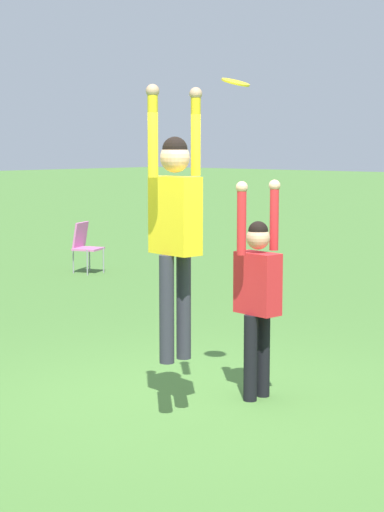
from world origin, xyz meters
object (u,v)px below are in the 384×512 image
person_jumping (175,216)px  person_defending (258,286)px  camping_chair_0 (85,243)px  frisbee (236,82)px

person_jumping → person_defending: (0.94, -0.10, -0.67)m
person_defending → camping_chair_0: 8.05m
person_defending → frisbee: size_ratio=7.95×
person_defending → frisbee: frisbee is taller
person_defending → camping_chair_0: size_ratio=2.17×
person_defending → camping_chair_0: (3.96, 6.99, -0.49)m
frisbee → person_defending: bearing=-18.3°
person_jumping → camping_chair_0: size_ratio=2.46×
frisbee → camping_chair_0: size_ratio=0.27×
person_jumping → camping_chair_0: person_jumping is taller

